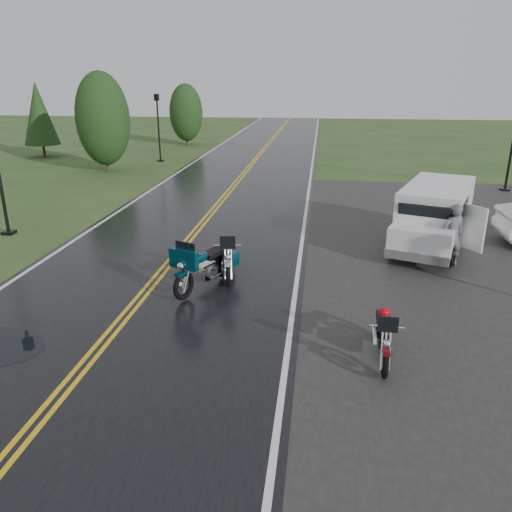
{
  "coord_description": "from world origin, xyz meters",
  "views": [
    {
      "loc": [
        4.29,
        -9.61,
        5.2
      ],
      "look_at": [
        2.8,
        2.0,
        1.0
      ],
      "focal_mm": 35.0,
      "sensor_mm": 36.0,
      "label": 1
    }
  ],
  "objects_px": {
    "motorcycle_red": "(386,352)",
    "van_white": "(397,226)",
    "person_at_van": "(452,236)",
    "motorcycle_silver": "(228,264)",
    "motorcycle_teal": "(183,274)",
    "lamp_post_far_left": "(159,128)"
  },
  "relations": [
    {
      "from": "lamp_post_far_left",
      "to": "motorcycle_red",
      "type": "bearing_deg",
      "value": -63.78
    },
    {
      "from": "van_white",
      "to": "person_at_van",
      "type": "bearing_deg",
      "value": -0.24
    },
    {
      "from": "motorcycle_silver",
      "to": "person_at_van",
      "type": "height_order",
      "value": "person_at_van"
    },
    {
      "from": "motorcycle_red",
      "to": "motorcycle_silver",
      "type": "height_order",
      "value": "motorcycle_silver"
    },
    {
      "from": "person_at_van",
      "to": "van_white",
      "type": "bearing_deg",
      "value": -42.78
    },
    {
      "from": "motorcycle_red",
      "to": "lamp_post_far_left",
      "type": "height_order",
      "value": "lamp_post_far_left"
    },
    {
      "from": "motorcycle_red",
      "to": "lamp_post_far_left",
      "type": "distance_m",
      "value": 26.52
    },
    {
      "from": "motorcycle_red",
      "to": "motorcycle_silver",
      "type": "distance_m",
      "value": 5.21
    },
    {
      "from": "motorcycle_red",
      "to": "person_at_van",
      "type": "relative_size",
      "value": 1.06
    },
    {
      "from": "motorcycle_red",
      "to": "motorcycle_teal",
      "type": "distance_m",
      "value": 5.29
    },
    {
      "from": "motorcycle_silver",
      "to": "van_white",
      "type": "bearing_deg",
      "value": 22.22
    },
    {
      "from": "motorcycle_teal",
      "to": "motorcycle_red",
      "type": "bearing_deg",
      "value": -8.84
    },
    {
      "from": "motorcycle_red",
      "to": "van_white",
      "type": "height_order",
      "value": "van_white"
    },
    {
      "from": "motorcycle_silver",
      "to": "lamp_post_far_left",
      "type": "relative_size",
      "value": 0.52
    },
    {
      "from": "van_white",
      "to": "motorcycle_silver",
      "type": "bearing_deg",
      "value": -127.67
    },
    {
      "from": "motorcycle_red",
      "to": "motorcycle_teal",
      "type": "bearing_deg",
      "value": 151.05
    },
    {
      "from": "van_white",
      "to": "person_at_van",
      "type": "height_order",
      "value": "van_white"
    },
    {
      "from": "person_at_van",
      "to": "motorcycle_red",
      "type": "bearing_deg",
      "value": 45.48
    },
    {
      "from": "van_white",
      "to": "lamp_post_far_left",
      "type": "height_order",
      "value": "lamp_post_far_left"
    },
    {
      "from": "person_at_van",
      "to": "motorcycle_silver",
      "type": "bearing_deg",
      "value": -1.29
    },
    {
      "from": "motorcycle_red",
      "to": "motorcycle_teal",
      "type": "height_order",
      "value": "motorcycle_teal"
    },
    {
      "from": "motorcycle_teal",
      "to": "motorcycle_silver",
      "type": "height_order",
      "value": "motorcycle_teal"
    }
  ]
}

